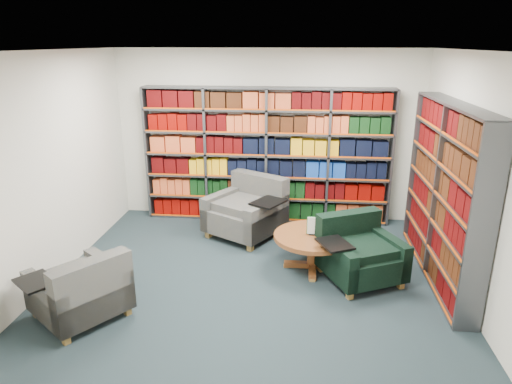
# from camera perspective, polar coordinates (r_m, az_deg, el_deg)

# --- Properties ---
(room_shell) EXTENTS (5.02, 5.02, 2.82)m
(room_shell) POSITION_cam_1_polar(r_m,az_deg,el_deg) (5.19, -0.66, 1.60)
(room_shell) COLOR #19252B
(room_shell) RESTS_ON ground
(bookshelf_back) EXTENTS (4.00, 0.28, 2.20)m
(bookshelf_back) POSITION_cam_1_polar(r_m,az_deg,el_deg) (7.52, 1.33, 4.50)
(bookshelf_back) COLOR #47494F
(bookshelf_back) RESTS_ON ground
(bookshelf_right) EXTENTS (0.28, 2.50, 2.20)m
(bookshelf_right) POSITION_cam_1_polar(r_m,az_deg,el_deg) (6.09, 22.50, -0.26)
(bookshelf_right) COLOR #47494F
(bookshelf_right) RESTS_ON ground
(chair_teal_left) EXTENTS (1.36, 1.36, 0.90)m
(chair_teal_left) POSITION_cam_1_polar(r_m,az_deg,el_deg) (7.14, -0.88, -2.44)
(chair_teal_left) COLOR black
(chair_teal_left) RESTS_ON ground
(chair_green_right) EXTENTS (1.18, 1.17, 0.80)m
(chair_green_right) POSITION_cam_1_polar(r_m,az_deg,el_deg) (6.00, 12.53, -7.53)
(chair_green_right) COLOR black
(chair_green_right) RESTS_ON ground
(chair_teal_front) EXTENTS (1.20, 1.20, 0.78)m
(chair_teal_front) POSITION_cam_1_polar(r_m,az_deg,el_deg) (5.37, -20.84, -11.71)
(chair_teal_front) COLOR black
(chair_teal_front) RESTS_ON ground
(coffee_table) EXTENTS (1.03, 1.03, 0.73)m
(coffee_table) POSITION_cam_1_polar(r_m,az_deg,el_deg) (6.08, 7.12, -6.17)
(coffee_table) COLOR brown
(coffee_table) RESTS_ON ground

